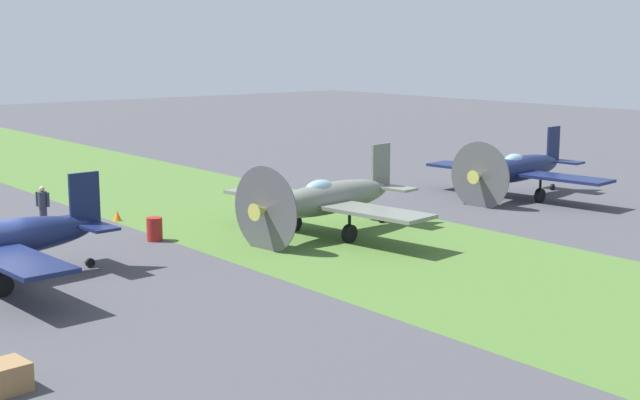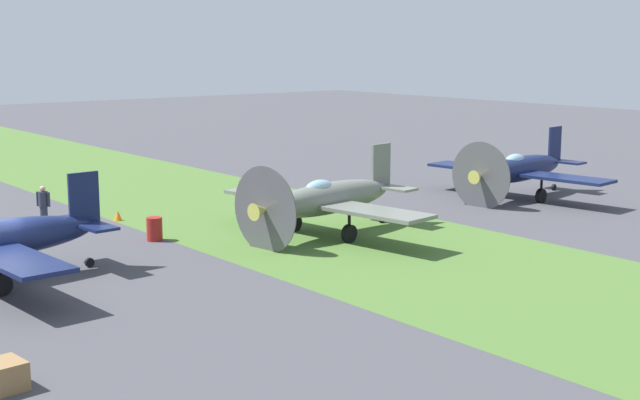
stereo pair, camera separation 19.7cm
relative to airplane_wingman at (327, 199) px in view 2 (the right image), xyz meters
name	(u,v)px [view 2 (the right image)]	position (x,y,z in m)	size (l,w,h in m)	color
grass_verge	(318,231)	(0.80, -0.18, -1.45)	(120.00, 11.00, 0.01)	#476B2D
airplane_wingman	(327,199)	(0.00, 0.00, 0.00)	(9.82, 7.81, 3.48)	slate
airplane_trail	(519,169)	(0.80, -12.52, -0.03)	(9.59, 7.61, 3.40)	#141E47
ground_crew_chief	(44,206)	(8.22, 8.12, -0.54)	(0.54, 0.40, 1.73)	#2D3342
fuel_drum	(155,229)	(3.34, 5.73, -1.01)	(0.60, 0.60, 0.90)	maroon
supply_crate	(2,376)	(-7.91, 15.43, -1.14)	(0.90, 0.90, 0.64)	olive
runway_marker_cone	(118,215)	(7.78, 5.10, -1.24)	(0.36, 0.36, 0.44)	orange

